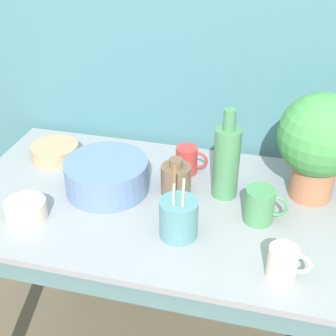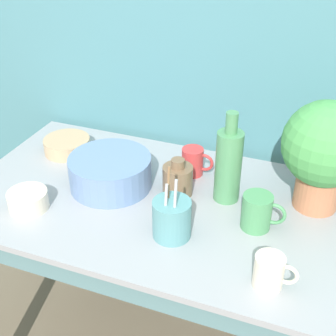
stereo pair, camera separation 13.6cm
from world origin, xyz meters
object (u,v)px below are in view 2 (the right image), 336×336
mug_green (258,212)px  mug_red (193,161)px  bowl_small_cream (28,200)px  potted_plant (325,149)px  utensil_cup (172,219)px  bottle_short (178,179)px  bowl_wash_large (110,172)px  bowl_small_tan (67,145)px  mug_cream (270,272)px  bottle_tall (228,164)px

mug_green → mug_red: 0.33m
mug_green → bowl_small_cream: 0.67m
potted_plant → utensil_cup: size_ratio=1.64×
mug_green → bottle_short: bearing=163.5°
mug_red → bowl_small_cream: size_ratio=0.90×
bowl_wash_large → bowl_small_tan: size_ratio=1.58×
bottle_short → utensil_cup: 0.20m
mug_green → mug_cream: mug_green is taller
mug_green → bowl_wash_large: bearing=175.0°
mug_red → utensil_cup: 0.32m
bowl_wash_large → bottle_tall: bottle_tall is taller
potted_plant → bowl_small_tan: potted_plant is taller
bowl_small_cream → bowl_small_tan: bowl_small_cream is taller
mug_red → bowl_small_cream: 0.53m
bottle_tall → mug_cream: 0.38m
potted_plant → mug_green: (-0.14, -0.16, -0.14)m
potted_plant → bottle_short: size_ratio=2.76×
mug_green → mug_red: (-0.25, 0.20, -0.01)m
potted_plant → bowl_small_tan: (-0.86, 0.02, -0.17)m
mug_red → bowl_small_cream: bearing=-138.2°
bottle_tall → mug_cream: size_ratio=2.69×
potted_plant → mug_red: potted_plant is taller
bottle_short → bowl_small_tan: 0.47m
bottle_tall → bowl_small_cream: 0.60m
bowl_wash_large → bowl_small_cream: bowl_wash_large is taller
bottle_tall → bowl_small_tan: (-0.61, 0.08, -0.09)m
bottle_tall → mug_red: size_ratio=2.68×
bottle_short → bowl_small_tan: (-0.46, 0.10, -0.02)m
bowl_small_tan → utensil_cup: 0.60m
mug_green → utensil_cup: (-0.21, -0.12, 0.00)m
mug_green → bowl_small_tan: 0.75m
bottle_tall → utensil_cup: bearing=-112.6°
bottle_short → mug_cream: bottle_short is taller
bottle_tall → utensil_cup: 0.25m
bowl_wash_large → mug_cream: bearing=-24.5°
bowl_wash_large → bowl_small_cream: (-0.18, -0.19, -0.02)m
mug_green → mug_cream: 0.22m
bowl_small_tan → bowl_wash_large: bearing=-29.7°
utensil_cup → bowl_wash_large: bearing=149.0°
bowl_wash_large → bottle_tall: size_ratio=0.90×
potted_plant → bottle_tall: size_ratio=1.16×
potted_plant → bottle_short: 0.44m
potted_plant → utensil_cup: potted_plant is taller
bottle_short → mug_green: (0.26, -0.08, 0.00)m
bowl_wash_large → bowl_small_cream: 0.26m
potted_plant → bottle_tall: potted_plant is taller
bowl_small_cream → bottle_tall: bearing=25.8°
mug_green → bowl_small_cream: bearing=-166.8°
mug_green → mug_cream: bearing=-70.5°
mug_green → bowl_small_tan: bearing=165.9°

